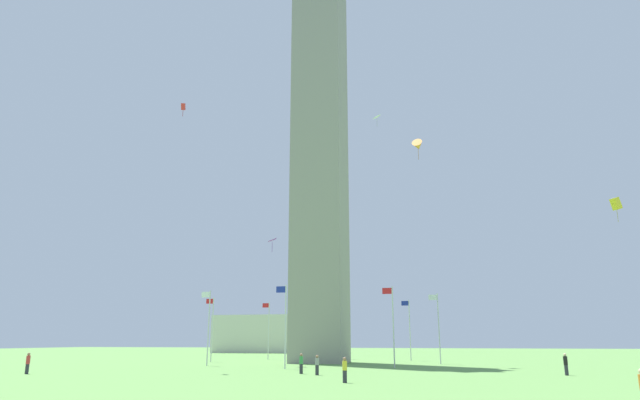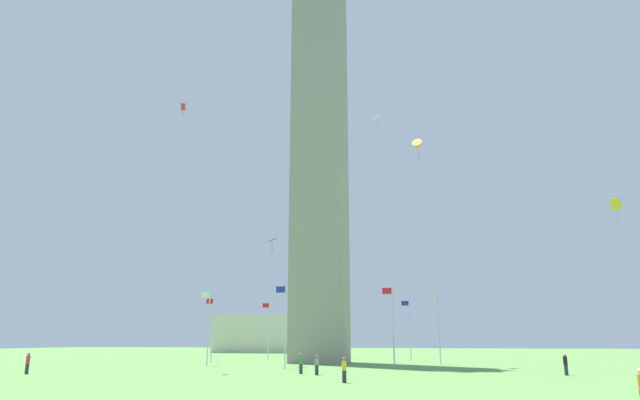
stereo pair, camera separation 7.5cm
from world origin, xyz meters
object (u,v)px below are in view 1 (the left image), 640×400
Objects in this scene: flagpole_s at (438,325)px; flagpole_nw at (268,328)px; kite_orange_delta at (418,146)px; person_red_shirt at (28,363)px; obelisk_monument at (320,136)px; flagpole_w at (343,328)px; flagpole_e at (285,322)px; flagpole_se at (393,323)px; person_gray_shirt at (317,365)px; flagpole_n at (212,326)px; person_black_shirt at (566,364)px; kite_white_diamond at (377,117)px; distant_building at (260,334)px; kite_yellow_box at (616,204)px; person_yellow_shirt at (345,370)px; person_green_shirt at (301,364)px; flagpole_sw at (409,327)px; flagpole_ne at (208,324)px; kite_red_box at (183,107)px; kite_purple_diamond at (272,241)px.

flagpole_s is 27.17m from flagpole_nw.
kite_orange_delta is at bearing 59.86° from flagpole_s.
flagpole_nw is 39.32m from person_red_shirt.
flagpole_w is at bearing -89.77° from obelisk_monument.
flagpole_se is at bearing -157.50° from flagpole_e.
flagpole_e is 4.76× the size of person_red_shirt.
flagpole_e reaches higher than person_gray_shirt.
flagpole_n is 1.00× the size of flagpole_e.
person_black_shirt is 1.14× the size of kite_white_diamond.
person_black_shirt is 0.09× the size of distant_building.
flagpole_e is 36.67m from kite_yellow_box.
person_yellow_shirt is (1.01, 20.81, -3.70)m from flagpole_se.
kite_white_diamond reaches higher than flagpole_n.
person_green_shirt is at bearing 99.65° from obelisk_monument.
flagpole_n is 0.45× the size of distant_building.
distant_building is at bearing -68.68° from flagpole_nw.
flagpole_se is 1.00× the size of flagpole_sw.
flagpole_ne is 20.79m from flagpole_se.
kite_yellow_box is at bearing -59.86° from person_gray_shirt.
obelisk_monument reaches higher than flagpole_n.
person_green_shirt is at bearing 60.96° from flagpole_se.
person_yellow_shirt is 1.06× the size of kite_red_box.
flagpole_w reaches higher than person_green_shirt.
kite_white_diamond is (-19.15, -4.51, 25.01)m from flagpole_ne.
flagpole_n is 3.14× the size of kite_yellow_box.
flagpole_sw is 3.14× the size of kite_yellow_box.
person_yellow_shirt is 10.57m from person_green_shirt.
flagpole_ne is 12.04m from kite_purple_diamond.
person_red_shirt is at bearing 35.29° from flagpole_e.
flagpole_e is at bearing 35.89° from person_black_shirt.
flagpole_se is 1.00× the size of flagpole_w.
flagpole_sw is 41.78m from person_yellow_shirt.
flagpole_se is 5.28× the size of kite_red_box.
flagpole_nw is 5.02× the size of kite_purple_diamond.
kite_red_box is at bearing 53.26° from flagpole_sw.
obelisk_monument is at bearing 32.45° from person_green_shirt.
flagpole_ne is 18.86m from person_green_shirt.
flagpole_e is 3.14× the size of kite_yellow_box.
person_green_shirt is 21.39m from kite_purple_diamond.
obelisk_monument is at bearing -135.16° from flagpole_ne.
distant_building is (40.45, -55.24, -22.61)m from kite_orange_delta.
flagpole_s is 43.60m from person_red_shirt.
person_yellow_shirt is 0.09× the size of distant_building.
person_black_shirt is at bearing -26.91° from person_red_shirt.
kite_yellow_box is at bearing 158.74° from flagpole_s.
flagpole_s is at bearing -135.31° from kite_white_diamond.
person_gray_shirt is 0.58× the size of kite_orange_delta.
kite_red_box is 0.60× the size of kite_yellow_box.
person_gray_shirt is at bearing -106.93° from person_green_shirt.
kite_red_box is at bearing 71.55° from flagpole_w.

